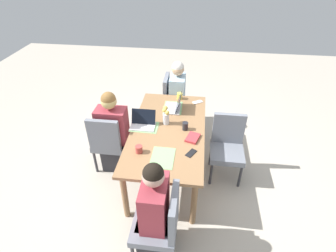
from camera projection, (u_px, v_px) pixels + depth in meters
ground_plane at (168, 169)px, 3.84m from camera, size 10.00×10.00×0.00m
dining_table at (168, 134)px, 3.46m from camera, size 1.81×0.94×0.73m
chair_head_right_left_near at (173, 99)px, 4.50m from camera, size 0.44×0.44×0.90m
person_head_right_left_near at (177, 100)px, 4.43m from camera, size 0.40×0.36×1.19m
chair_head_left_left_mid at (162, 223)px, 2.56m from camera, size 0.44×0.44×0.90m
person_head_left_left_mid at (155, 215)px, 2.60m from camera, size 0.40×0.36×1.19m
chair_far_left_far at (108, 140)px, 3.59m from camera, size 0.44×0.44×0.90m
person_far_left_far at (114, 136)px, 3.63m from camera, size 0.36×0.40×1.19m
chair_near_right_near at (227, 144)px, 3.52m from camera, size 0.44×0.44×0.90m
flower_vase at (166, 116)px, 3.45m from camera, size 0.11×0.10×0.26m
placemat_head_right_left_near at (173, 108)px, 3.84m from camera, size 0.37×0.27×0.00m
placemat_head_left_left_mid at (163, 158)px, 2.97m from camera, size 0.36×0.26×0.00m
placemat_far_left_far at (144, 127)px, 3.45m from camera, size 0.27×0.37×0.00m
laptop_far_left_far at (143, 123)px, 3.45m from camera, size 0.22×0.32×0.20m
laptop_head_right_left_near at (174, 107)px, 3.78m from camera, size 0.32×0.22×0.21m
coffee_mug_near_left at (180, 96)px, 4.03m from camera, size 0.08×0.08×0.10m
coffee_mug_near_right at (139, 149)px, 3.03m from camera, size 0.08×0.08×0.09m
coffee_mug_centre_left at (185, 126)px, 3.38m from camera, size 0.07×0.07×0.10m
book_red_cover at (193, 138)px, 3.24m from camera, size 0.23×0.19×0.03m
phone_black at (191, 153)px, 3.03m from camera, size 0.17×0.14×0.01m
phone_silver at (198, 102)px, 3.97m from camera, size 0.14×0.17×0.01m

